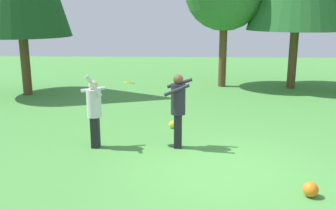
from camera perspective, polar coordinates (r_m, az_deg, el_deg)
The scene contains 6 objects.
ground_plane at distance 8.04m, azimuth 7.76°, elevation -9.49°, with size 40.00×40.00×0.00m, color #4C9342.
person_thrower at distance 9.07m, azimuth -11.00°, elevation -0.47°, with size 0.59×0.60×1.79m.
person_catcher at distance 8.87m, azimuth 1.52°, elevation 0.07°, with size 0.67×0.57×1.77m.
frisbee at distance 9.04m, azimuth -5.80°, elevation 3.33°, with size 0.37×0.37×0.09m.
ball_yellow at distance 10.63m, azimuth 0.66°, elevation -2.93°, with size 0.20×0.20×0.20m, color yellow.
ball_orange at distance 7.27m, azimuth 20.58°, elevation -11.77°, with size 0.27×0.27×0.27m, color orange.
Camera 1 is at (-0.77, -7.35, 3.16)m, focal length 40.68 mm.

